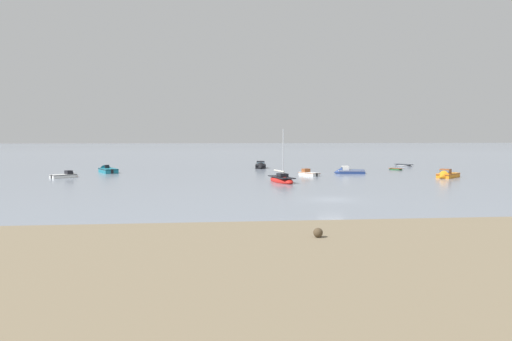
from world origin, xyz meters
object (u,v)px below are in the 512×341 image
(motorboat_moored_4, at_px, (107,171))
(motorboat_moored_5, at_px, (347,172))
(motorboat_moored_1, at_px, (307,174))
(motorboat_moored_3, at_px, (68,176))
(rowboat_moored_2, at_px, (404,166))
(motorboat_moored_0, at_px, (446,176))
(motorboat_moored_2, at_px, (261,167))
(rowboat_moored_1, at_px, (396,169))
(sailboat_moored_0, at_px, (281,180))

(motorboat_moored_4, height_order, motorboat_moored_5, motorboat_moored_4)
(motorboat_moored_1, bearing_deg, motorboat_moored_3, 63.26)
(motorboat_moored_1, distance_m, motorboat_moored_5, 8.03)
(rowboat_moored_2, relative_size, motorboat_moored_4, 0.71)
(motorboat_moored_3, bearing_deg, motorboat_moored_0, -46.68)
(motorboat_moored_1, bearing_deg, motorboat_moored_4, 46.47)
(motorboat_moored_2, bearing_deg, rowboat_moored_1, 80.28)
(motorboat_moored_4, bearing_deg, sailboat_moored_0, -152.17)
(rowboat_moored_2, distance_m, motorboat_moored_3, 65.74)
(motorboat_moored_0, height_order, sailboat_moored_0, sailboat_moored_0)
(rowboat_moored_2, xyz_separation_m, motorboat_moored_5, (-17.59, -17.93, 0.11))
(rowboat_moored_1, bearing_deg, sailboat_moored_0, -83.69)
(motorboat_moored_0, distance_m, motorboat_moored_1, 21.15)
(motorboat_moored_2, bearing_deg, motorboat_moored_4, -67.73)
(rowboat_moored_2, xyz_separation_m, motorboat_moored_3, (-62.31, -20.96, 0.05))
(motorboat_moored_2, relative_size, rowboat_moored_2, 1.29)
(motorboat_moored_2, distance_m, motorboat_moored_5, 19.79)
(motorboat_moored_1, relative_size, motorboat_moored_4, 0.70)
(motorboat_moored_0, height_order, motorboat_moored_2, motorboat_moored_2)
(rowboat_moored_2, height_order, motorboat_moored_3, motorboat_moored_3)
(motorboat_moored_3, bearing_deg, sailboat_moored_0, -59.04)
(motorboat_moored_0, height_order, rowboat_moored_2, motorboat_moored_0)
(motorboat_moored_3, height_order, motorboat_moored_5, motorboat_moored_5)
(rowboat_moored_1, relative_size, rowboat_moored_2, 0.64)
(sailboat_moored_0, bearing_deg, motorboat_moored_4, -139.57)
(motorboat_moored_0, bearing_deg, rowboat_moored_1, -129.25)
(sailboat_moored_0, bearing_deg, motorboat_moored_1, 139.58)
(sailboat_moored_0, bearing_deg, motorboat_moored_5, 123.88)
(sailboat_moored_0, distance_m, motorboat_moored_4, 34.57)
(motorboat_moored_1, xyz_separation_m, rowboat_moored_1, (19.27, 10.82, -0.12))
(motorboat_moored_1, xyz_separation_m, motorboat_moored_4, (-33.36, 9.99, 0.04))
(motorboat_moored_3, relative_size, motorboat_moored_5, 0.79)
(motorboat_moored_1, distance_m, motorboat_moored_3, 37.25)
(motorboat_moored_1, bearing_deg, motorboat_moored_2, -9.98)
(motorboat_moored_2, bearing_deg, motorboat_moored_3, -54.10)
(rowboat_moored_2, bearing_deg, rowboat_moored_1, -55.65)
(motorboat_moored_1, xyz_separation_m, motorboat_moored_5, (7.47, 2.95, 0.05))
(rowboat_moored_1, height_order, motorboat_moored_5, motorboat_moored_5)
(motorboat_moored_3, height_order, motorboat_moored_4, motorboat_moored_4)
(motorboat_moored_0, height_order, motorboat_moored_3, motorboat_moored_0)
(sailboat_moored_0, distance_m, motorboat_moored_3, 33.24)
(motorboat_moored_2, height_order, rowboat_moored_1, motorboat_moored_2)
(motorboat_moored_4, relative_size, motorboat_moored_5, 1.22)
(motorboat_moored_4, bearing_deg, motorboat_moored_5, -124.71)
(motorboat_moored_5, bearing_deg, rowboat_moored_2, -126.45)
(rowboat_moored_2, height_order, motorboat_moored_4, motorboat_moored_4)
(motorboat_moored_4, xyz_separation_m, motorboat_moored_5, (40.83, -7.04, 0.00))
(motorboat_moored_0, xyz_separation_m, rowboat_moored_1, (-0.76, 17.63, -0.19))
(motorboat_moored_2, height_order, motorboat_moored_5, motorboat_moored_2)
(motorboat_moored_1, height_order, motorboat_moored_3, motorboat_moored_1)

